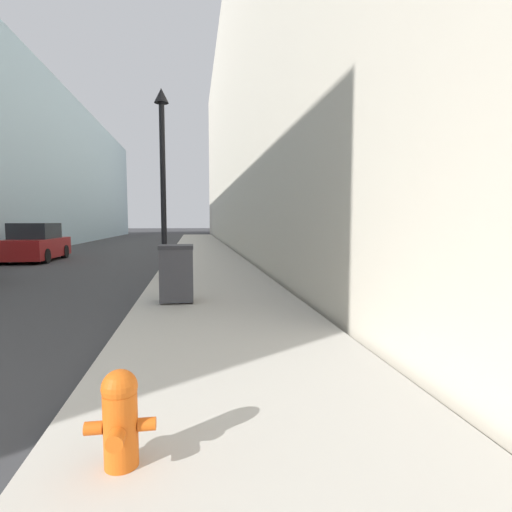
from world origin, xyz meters
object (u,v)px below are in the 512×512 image
at_px(lamppost, 163,170).
at_px(fire_hydrant, 120,416).
at_px(trash_bin, 177,273).
at_px(parked_sedan_near, 36,244).

bearing_deg(lamppost, fire_hydrant, -87.87).
bearing_deg(trash_bin, lamppost, 97.65).
relative_size(fire_hydrant, lamppost, 0.12).
bearing_deg(parked_sedan_near, lamppost, -49.78).
relative_size(trash_bin, lamppost, 0.22).
distance_m(lamppost, parked_sedan_near, 10.02).
distance_m(fire_hydrant, parked_sedan_near, 18.07).
bearing_deg(trash_bin, parked_sedan_near, 121.21).
distance_m(fire_hydrant, trash_bin, 5.65).
xyz_separation_m(trash_bin, parked_sedan_near, (-6.77, 11.17, 0.03)).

